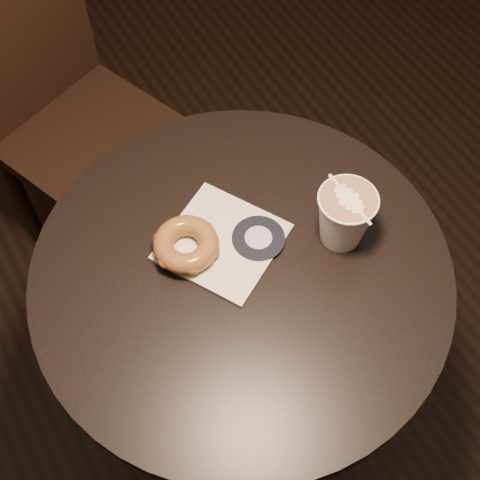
{
  "coord_description": "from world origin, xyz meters",
  "views": [
    {
      "loc": [
        -0.28,
        -0.46,
        1.71
      ],
      "look_at": [
        0.01,
        0.03,
        0.79
      ],
      "focal_mm": 50.0,
      "sensor_mm": 36.0,
      "label": 1
    }
  ],
  "objects_px": {
    "latte_cup": "(344,218)",
    "pastry_bag": "(222,242)",
    "doughnut": "(186,244)",
    "cafe_table": "(241,320)",
    "chair": "(57,92)"
  },
  "relations": [
    {
      "from": "doughnut",
      "to": "latte_cup",
      "type": "height_order",
      "value": "latte_cup"
    },
    {
      "from": "pastry_bag",
      "to": "doughnut",
      "type": "height_order",
      "value": "doughnut"
    },
    {
      "from": "cafe_table",
      "to": "chair",
      "type": "distance_m",
      "value": 0.75
    },
    {
      "from": "doughnut",
      "to": "cafe_table",
      "type": "bearing_deg",
      "value": -49.33
    },
    {
      "from": "pastry_bag",
      "to": "doughnut",
      "type": "bearing_deg",
      "value": 136.9
    },
    {
      "from": "chair",
      "to": "pastry_bag",
      "type": "relative_size",
      "value": 5.38
    },
    {
      "from": "chair",
      "to": "latte_cup",
      "type": "bearing_deg",
      "value": -93.09
    },
    {
      "from": "pastry_bag",
      "to": "latte_cup",
      "type": "distance_m",
      "value": 0.21
    },
    {
      "from": "latte_cup",
      "to": "chair",
      "type": "bearing_deg",
      "value": 107.89
    },
    {
      "from": "cafe_table",
      "to": "pastry_bag",
      "type": "height_order",
      "value": "pastry_bag"
    },
    {
      "from": "chair",
      "to": "cafe_table",
      "type": "bearing_deg",
      "value": -105.35
    },
    {
      "from": "chair",
      "to": "doughnut",
      "type": "distance_m",
      "value": 0.71
    },
    {
      "from": "chair",
      "to": "latte_cup",
      "type": "height_order",
      "value": "chair"
    },
    {
      "from": "latte_cup",
      "to": "pastry_bag",
      "type": "bearing_deg",
      "value": 153.94
    },
    {
      "from": "latte_cup",
      "to": "cafe_table",
      "type": "bearing_deg",
      "value": 170.46
    }
  ]
}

